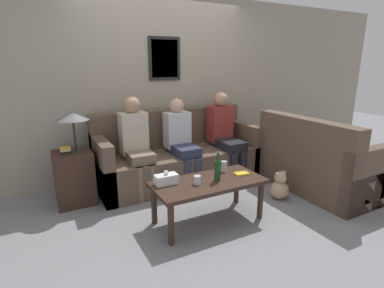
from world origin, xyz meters
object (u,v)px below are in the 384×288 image
Objects in this scene: wine_bottle at (218,170)px; couch_side at (317,165)px; couch_main at (178,157)px; coffee_table at (208,186)px; person_right at (225,132)px; person_middle at (181,139)px; teddy_bear at (280,187)px; drinking_glass at (197,180)px; person_left at (136,142)px.

couch_side is at bearing 2.13° from wine_bottle.
couch_main is 1.94× the size of coffee_table.
person_right is at bearing -13.23° from couch_main.
person_middle reaches higher than couch_main.
wine_bottle is 0.85× the size of teddy_bear.
wine_bottle is at bearing -95.80° from person_middle.
person_middle is at bearing 130.27° from teddy_bear.
wine_bottle is 1.10m from person_middle.
drinking_glass is at bearing -134.42° from person_right.
teddy_bear is (0.86, -1.02, -0.49)m from person_middle.
drinking_glass reaches higher than coffee_table.
couch_side is 2.38m from person_left.
couch_side is 1.26× the size of person_middle.
drinking_glass is (-0.23, 0.01, -0.07)m from wine_bottle.
coffee_table is 1.19m from person_left.
person_left reaches higher than couch_main.
person_left reaches higher than teddy_bear.
couch_side is 1.62m from wine_bottle.
couch_side is 16.75× the size of drinking_glass.
couch_main is at bearing 125.78° from teddy_bear.
coffee_table is 1.09m from teddy_bear.
couch_side reaches higher than teddy_bear.
couch_main is 1.94× the size of person_middle.
coffee_table is 1.42m from person_right.
drinking_glass is 1.51m from person_right.
drinking_glass is (-0.37, -1.23, 0.16)m from couch_main.
person_middle is 3.29× the size of teddy_bear.
coffee_table is 1.00× the size of person_middle.
person_left is 1.33m from person_right.
teddy_bear is (0.16, -1.01, -0.51)m from person_right.
coffee_table is 3.30× the size of teddy_bear.
couch_side is at bearing -38.93° from couch_main.
teddy_bear is at bearing 88.56° from couch_side.
person_left is 1.05× the size of person_middle.
couch_main is at bearing 82.12° from person_middle.
couch_side is 1.84m from person_middle.
couch_side is 4.86× the size of wine_bottle.
person_left is (-2.11, 1.05, 0.34)m from couch_side.
couch_main is 1.27m from wine_bottle.
coffee_table is 0.20m from wine_bottle.
drinking_glass is (-1.83, -0.05, 0.16)m from couch_side.
person_middle is (0.20, 1.06, 0.25)m from coffee_table.
couch_main is at bearing 83.95° from wine_bottle.
person_right is 1.14m from teddy_bear.
person_right is at bearing -0.87° from person_middle.
couch_side is at bearing -26.36° from person_left.
person_right is (0.82, 1.08, 0.10)m from wine_bottle.
couch_side is 0.65m from teddy_bear.
person_right reaches higher than couch_side.
person_middle is (-1.49, 1.03, 0.30)m from couch_side.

